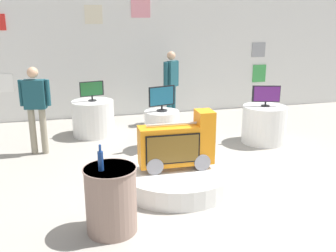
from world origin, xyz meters
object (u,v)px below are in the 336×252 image
tv_on_left_rear (92,90)px  shopper_browsing_rear (171,82)px  display_pedestal_left_rear (93,118)px  tv_on_right_rear (162,97)px  side_table_round (111,199)px  tv_on_center_rear (266,95)px  display_pedestal_center_rear (264,124)px  shopper_browsing_near_truck (36,104)px  display_pedestal_right_rear (162,130)px  main_display_pedestal (176,177)px  bottle_on_side_table (101,160)px  novelty_firetruck_tv (178,146)px

tv_on_left_rear → shopper_browsing_rear: bearing=15.5°
display_pedestal_left_rear → tv_on_right_rear: tv_on_right_rear is taller
side_table_round → tv_on_center_rear: bearing=37.4°
tv_on_center_rear → shopper_browsing_rear: size_ratio=0.31×
display_pedestal_center_rear → tv_on_right_rear: 2.22m
tv_on_right_rear → shopper_browsing_near_truck: 2.32m
display_pedestal_center_rear → display_pedestal_right_rear: (-2.12, 0.12, 0.00)m
tv_on_left_rear → shopper_browsing_rear: size_ratio=0.29×
main_display_pedestal → display_pedestal_right_rear: 1.72m
main_display_pedestal → bottle_on_side_table: size_ratio=5.66×
display_pedestal_center_rear → tv_on_left_rear: bearing=157.6°
display_pedestal_right_rear → tv_on_right_rear: bearing=-106.0°
display_pedestal_center_rear → side_table_round: (-3.39, -2.60, 0.03)m
side_table_round → shopper_browsing_near_truck: shopper_browsing_near_truck is taller
tv_on_left_rear → tv_on_right_rear: 1.76m
tv_on_left_rear → bottle_on_side_table: tv_on_left_rear is taller
tv_on_center_rear → shopper_browsing_near_truck: bearing=174.2°
tv_on_left_rear → tv_on_right_rear: (1.23, -1.27, 0.02)m
novelty_firetruck_tv → bottle_on_side_table: 1.63m
main_display_pedestal → display_pedestal_left_rear: bearing=109.3°
tv_on_right_rear → shopper_browsing_rear: shopper_browsing_rear is taller
display_pedestal_center_rear → bottle_on_side_table: (-3.49, -2.65, 0.55)m
display_pedestal_center_rear → tv_on_center_rear: 0.62m
novelty_firetruck_tv → display_pedestal_left_rear: (-1.06, 2.97, -0.26)m
display_pedestal_left_rear → bottle_on_side_table: bearing=-92.1°
display_pedestal_center_rear → tv_on_center_rear: tv_on_center_rear is taller
tv_on_center_rear → display_pedestal_right_rear: (-2.12, 0.12, -0.62)m
novelty_firetruck_tv → side_table_round: (-1.10, -1.02, -0.23)m
main_display_pedestal → shopper_browsing_near_truck: bearing=136.2°
display_pedestal_left_rear → display_pedestal_center_rear: 3.62m
main_display_pedestal → tv_on_left_rear: tv_on_left_rear is taller
display_pedestal_left_rear → tv_on_center_rear: tv_on_center_rear is taller
shopper_browsing_near_truck → shopper_browsing_rear: 3.30m
main_display_pedestal → bottle_on_side_table: bottle_on_side_table is taller
display_pedestal_left_rear → tv_on_right_rear: (1.23, -1.27, 0.65)m
tv_on_left_rear → display_pedestal_center_rear: bearing=-22.4°
novelty_firetruck_tv → tv_on_center_rear: bearing=34.6°
display_pedestal_left_rear → main_display_pedestal: bearing=-70.7°
bottle_on_side_table → tv_on_center_rear: bearing=37.1°
main_display_pedestal → shopper_browsing_rear: (0.85, 3.48, 0.87)m
display_pedestal_right_rear → shopper_browsing_rear: shopper_browsing_rear is taller
tv_on_right_rear → display_pedestal_center_rear: bearing=-3.0°
display_pedestal_center_rear → display_pedestal_right_rear: 2.12m
tv_on_right_rear → shopper_browsing_near_truck: (-2.30, 0.33, -0.07)m
display_pedestal_right_rear → tv_on_left_rear: bearing=134.2°
display_pedestal_left_rear → shopper_browsing_rear: shopper_browsing_rear is taller
main_display_pedestal → tv_on_left_rear: size_ratio=3.41×
display_pedestal_right_rear → bottle_on_side_table: bearing=-116.5°
novelty_firetruck_tv → display_pedestal_center_rear: bearing=34.7°
display_pedestal_left_rear → display_pedestal_right_rear: 1.76m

